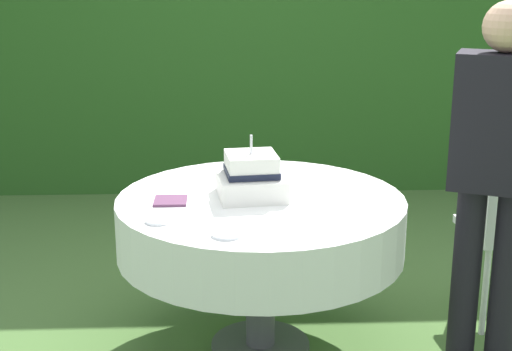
# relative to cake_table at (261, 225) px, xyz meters

# --- Properties ---
(ground_plane) EXTENTS (20.00, 20.00, 0.00)m
(ground_plane) POSITION_rel_cake_table_xyz_m (0.00, 0.00, -0.60)
(ground_plane) COLOR #476B33
(foliage_hedge) EXTENTS (5.15, 0.66, 2.75)m
(foliage_hedge) POSITION_rel_cake_table_xyz_m (0.00, 2.72, 0.77)
(foliage_hedge) COLOR #28561E
(foliage_hedge) RESTS_ON ground_plane
(cake_table) EXTENTS (1.28, 1.28, 0.73)m
(cake_table) POSITION_rel_cake_table_xyz_m (0.00, 0.00, 0.00)
(cake_table) COLOR #4C4C51
(cake_table) RESTS_ON ground_plane
(wedding_cake) EXTENTS (0.32, 0.32, 0.28)m
(wedding_cake) POSITION_rel_cake_table_xyz_m (-0.04, 0.02, 0.22)
(wedding_cake) COLOR white
(wedding_cake) RESTS_ON cake_table
(serving_plate_near) EXTENTS (0.12, 0.12, 0.01)m
(serving_plate_near) POSITION_rel_cake_table_xyz_m (-0.15, -0.46, 0.13)
(serving_plate_near) COLOR white
(serving_plate_near) RESTS_ON cake_table
(serving_plate_far) EXTENTS (0.11, 0.11, 0.01)m
(serving_plate_far) POSITION_rel_cake_table_xyz_m (-0.43, -0.30, 0.13)
(serving_plate_far) COLOR white
(serving_plate_far) RESTS_ON cake_table
(napkin_stack) EXTENTS (0.14, 0.14, 0.01)m
(napkin_stack) POSITION_rel_cake_table_xyz_m (-0.39, -0.04, 0.13)
(napkin_stack) COLOR #603856
(napkin_stack) RESTS_ON cake_table
(standing_person) EXTENTS (0.41, 0.33, 1.60)m
(standing_person) POSITION_rel_cake_table_xyz_m (0.93, -0.29, 0.32)
(standing_person) COLOR black
(standing_person) RESTS_ON ground_plane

